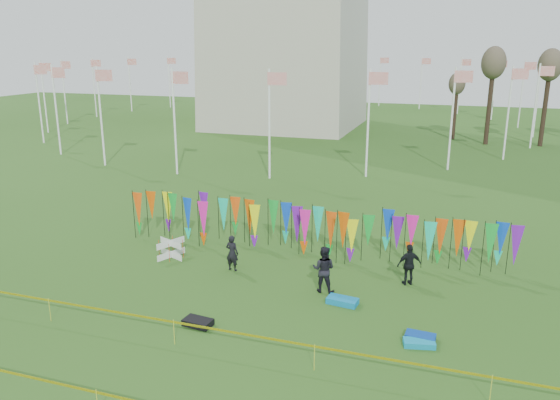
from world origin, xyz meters
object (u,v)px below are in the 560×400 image
(person_left, at_px, (232,253))
(person_right, at_px, (409,265))
(box_kite, at_px, (171,249))
(kite_bag_black, at_px, (198,322))
(kite_bag_turquoise, at_px, (342,301))
(person_mid, at_px, (324,269))
(kite_bag_blue, at_px, (420,337))
(kite_bag_teal, at_px, (419,343))

(person_left, height_order, person_right, person_right)
(box_kite, relative_size, kite_bag_black, 0.88)
(kite_bag_turquoise, bearing_deg, person_mid, 139.13)
(kite_bag_blue, relative_size, kite_bag_black, 0.97)
(kite_bag_turquoise, bearing_deg, person_left, 162.44)
(box_kite, xyz_separation_m, person_mid, (7.62, -1.28, 0.51))
(person_left, bearing_deg, box_kite, -1.85)
(person_right, xyz_separation_m, kite_bag_blue, (0.85, -4.40, -0.78))
(person_right, xyz_separation_m, kite_bag_black, (-6.71, -5.89, -0.76))
(kite_bag_turquoise, xyz_separation_m, kite_bag_teal, (3.05, -2.21, -0.02))
(person_mid, bearing_deg, kite_bag_turquoise, 138.86)
(person_left, distance_m, kite_bag_turquoise, 5.60)
(person_mid, height_order, kite_bag_blue, person_mid)
(person_left, height_order, person_mid, person_mid)
(person_right, relative_size, kite_bag_blue, 1.79)
(person_left, distance_m, person_mid, 4.41)
(kite_bag_turquoise, xyz_separation_m, kite_bag_black, (-4.50, -3.28, 0.00))
(person_left, xyz_separation_m, kite_bag_teal, (8.36, -3.89, -0.71))
(kite_bag_teal, bearing_deg, person_left, 155.06)
(kite_bag_turquoise, relative_size, kite_bag_blue, 1.18)
(box_kite, xyz_separation_m, person_left, (3.29, -0.44, 0.36))
(person_left, height_order, kite_bag_turquoise, person_left)
(person_mid, height_order, person_right, person_mid)
(kite_bag_turquoise, distance_m, kite_bag_black, 5.57)
(person_left, xyz_separation_m, kite_bag_black, (0.80, -4.96, -0.69))
(kite_bag_turquoise, bearing_deg, kite_bag_black, -143.94)
(person_mid, xyz_separation_m, kite_bag_blue, (4.03, -2.64, -0.86))
(kite_bag_teal, bearing_deg, box_kite, 159.61)
(box_kite, xyz_separation_m, kite_bag_blue, (11.65, -3.91, -0.34))
(kite_bag_turquoise, xyz_separation_m, kite_bag_blue, (3.06, -1.79, -0.01))
(box_kite, distance_m, kite_bag_turquoise, 8.86)
(box_kite, relative_size, person_mid, 0.47)
(person_right, bearing_deg, person_left, -21.88)
(person_left, bearing_deg, kite_bag_blue, 163.29)
(kite_bag_black, bearing_deg, kite_bag_turquoise, 36.06)
(person_right, height_order, kite_bag_black, person_right)
(box_kite, distance_m, kite_bag_teal, 12.43)
(box_kite, distance_m, person_mid, 7.74)
(person_mid, height_order, kite_bag_black, person_mid)
(person_mid, bearing_deg, box_kite, -9.80)
(person_mid, relative_size, kite_bag_black, 1.89)
(kite_bag_teal, bearing_deg, person_right, 99.94)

